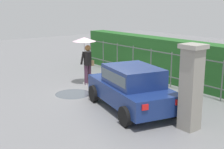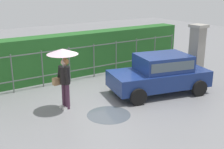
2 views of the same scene
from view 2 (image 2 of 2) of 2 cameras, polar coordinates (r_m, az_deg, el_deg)
ground_plane at (r=10.85m, az=-0.78°, el=-4.50°), size 40.00×40.00×0.00m
car at (r=11.27m, az=9.32°, el=0.42°), size 3.98×2.53×1.48m
pedestrian at (r=9.57m, az=-9.40°, el=1.82°), size 1.00×1.00×2.06m
gate_pillar at (r=12.88m, az=16.03°, el=4.07°), size 0.60×0.60×2.42m
fence_section at (r=12.79m, az=-5.83°, el=2.63°), size 10.81×0.05×1.50m
hedge_row at (r=13.44m, az=-7.46°, el=3.83°), size 11.76×0.90×1.90m
puddle_near at (r=9.49m, az=-0.64°, el=-7.78°), size 1.40×1.40×0.00m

